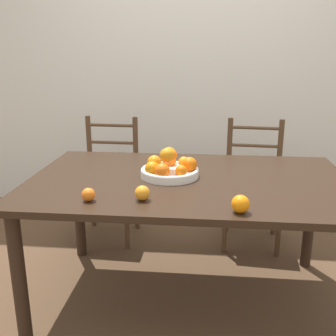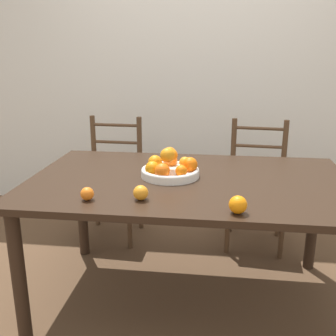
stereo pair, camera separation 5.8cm
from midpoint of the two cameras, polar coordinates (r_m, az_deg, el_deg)
The scene contains 9 objects.
ground_plane at distance 2.48m, azimuth 3.53°, elevation -18.33°, with size 12.00×12.00×0.00m, color brown.
wall_back at distance 3.59m, azimuth 5.65°, elevation 14.53°, with size 8.00×0.06×2.60m.
dining_table at distance 2.17m, azimuth 3.84°, elevation -3.68°, with size 1.74×1.08×0.75m.
fruit_bowl at distance 2.17m, azimuth 1.03°, elevation -0.03°, with size 0.32×0.32×0.17m.
orange_loose_0 at distance 1.83m, azimuth -3.08°, elevation -3.61°, with size 0.07×0.07×0.07m.
orange_loose_1 at distance 1.86m, azimuth -10.78°, elevation -3.70°, with size 0.06×0.06×0.06m.
orange_loose_2 at distance 1.71m, azimuth 11.07°, elevation -5.25°, with size 0.08×0.08×0.08m.
chair_left at distance 3.10m, azimuth -7.54°, elevation -1.79°, with size 0.44×0.42×0.93m.
chair_right at distance 3.02m, azimuth 13.25°, elevation -2.59°, with size 0.45×0.43×0.93m.
Camera 2 is at (0.14, -2.03, 1.42)m, focal length 42.00 mm.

